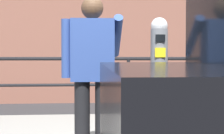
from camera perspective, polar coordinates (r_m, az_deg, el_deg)
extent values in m
cylinder|color=slate|center=(3.27, 8.04, -7.96)|extent=(0.07, 0.07, 0.97)
cylinder|color=slate|center=(3.22, 8.09, 3.52)|extent=(0.17, 0.17, 0.33)
sphere|color=silver|center=(3.24, 8.10, 6.98)|extent=(0.16, 0.16, 0.16)
cube|color=black|center=(3.14, 8.28, 4.91)|extent=(0.09, 0.02, 0.07)
cube|color=yellow|center=(3.14, 8.27, 2.47)|extent=(0.10, 0.02, 0.09)
cylinder|color=black|center=(3.29, -5.13, -9.39)|extent=(0.15, 0.15, 0.80)
cylinder|color=black|center=(3.29, -1.60, -9.37)|extent=(0.15, 0.15, 0.80)
cube|color=#2D478C|center=(3.23, -3.38, 2.88)|extent=(0.42, 0.22, 0.60)
sphere|color=brown|center=(3.26, -3.40, 10.06)|extent=(0.22, 0.22, 0.22)
cylinder|color=#2D478C|center=(3.24, -7.88, 3.16)|extent=(0.09, 0.09, 0.57)
cylinder|color=#2D478C|center=(3.45, 0.80, 5.20)|extent=(0.09, 0.50, 0.42)
cylinder|color=black|center=(5.78, 2.84, 1.44)|extent=(24.00, 0.06, 0.06)
cylinder|color=black|center=(5.80, 2.83, -3.03)|extent=(24.00, 0.05, 0.05)
cylinder|color=black|center=(5.80, 2.83, -3.52)|extent=(0.06, 0.06, 1.00)
cube|color=brown|center=(8.85, 0.34, 6.45)|extent=(32.00, 0.50, 3.82)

